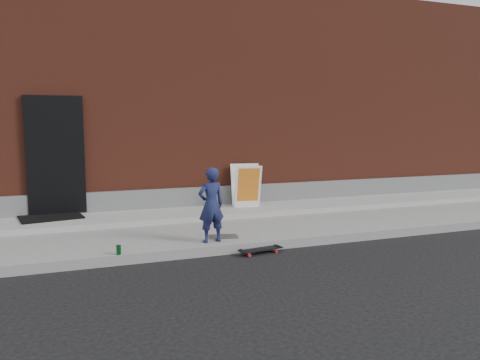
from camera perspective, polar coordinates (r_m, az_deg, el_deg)
name	(u,v)px	position (r m, az deg, el deg)	size (l,w,h in m)	color
ground	(236,254)	(7.31, -0.48, -8.99)	(80.00, 80.00, 0.00)	black
sidewalk	(209,229)	(8.67, -3.84, -5.95)	(20.00, 3.00, 0.15)	slate
apron	(196,213)	(9.49, -5.38, -4.06)	(20.00, 1.20, 0.10)	gray
building	(154,106)	(13.82, -10.44, 8.86)	(20.00, 8.10, 5.00)	maroon
child	(211,205)	(7.31, -3.54, -3.07)	(0.43, 0.28, 1.18)	#1A214B
skateboard	(261,250)	(7.31, 2.52, -8.48)	(0.71, 0.27, 0.08)	red
pizza_sign	(246,185)	(9.88, 0.74, -0.63)	(0.62, 0.71, 0.91)	white
soda_can	(119,250)	(6.93, -14.58, -8.25)	(0.07, 0.07, 0.13)	#1A8234
doormat	(50,217)	(9.48, -22.10, -4.16)	(1.08, 0.87, 0.03)	black
utility_plate	(223,237)	(7.72, -2.05, -6.92)	(0.47, 0.30, 0.01)	#5C5D62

